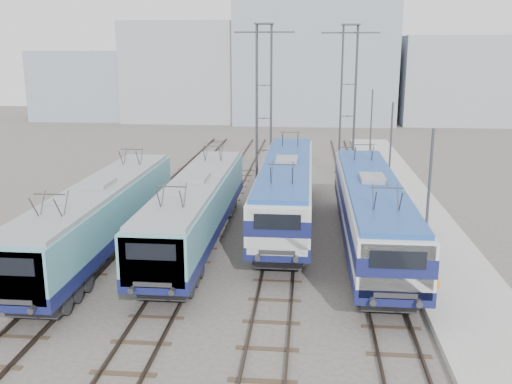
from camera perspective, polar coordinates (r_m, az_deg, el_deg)
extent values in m
plane|color=#514C47|center=(24.33, -3.52, -10.57)|extent=(160.00, 160.00, 0.00)
cube|color=#9E9E99|center=(32.16, 17.13, -4.67)|extent=(4.00, 70.00, 0.30)
cube|color=#13184D|center=(29.72, -15.15, -3.60)|extent=(2.81, 17.77, 0.59)
cube|color=teal|center=(29.39, -15.30, -1.40)|extent=(2.76, 17.77, 1.78)
cube|color=teal|center=(22.08, -23.02, -7.68)|extent=(2.54, 0.69, 2.01)
cube|color=gray|center=(29.15, -15.42, 0.47)|extent=(2.54, 17.06, 0.20)
cube|color=#262628|center=(24.86, -19.80, -9.29)|extent=(2.07, 3.55, 0.67)
cube|color=#262628|center=(35.29, -11.77, -1.88)|extent=(2.07, 3.55, 0.67)
cube|color=#13184D|center=(30.25, -5.88, -2.89)|extent=(2.78, 17.55, 0.58)
cube|color=teal|center=(29.94, -5.93, -0.75)|extent=(2.73, 17.55, 1.75)
cube|color=teal|center=(22.17, -10.17, -6.73)|extent=(2.51, 0.68, 1.99)
cube|color=gray|center=(29.70, -5.98, 1.07)|extent=(2.51, 16.85, 0.19)
cube|color=#262628|center=(25.12, -8.43, -8.35)|extent=(2.05, 3.51, 0.66)
cube|color=#262628|center=(35.98, -4.05, -1.32)|extent=(2.05, 3.51, 0.66)
cube|color=#13184D|center=(33.80, 3.04, -0.90)|extent=(2.95, 18.62, 0.62)
cube|color=silver|center=(33.51, 3.06, 1.15)|extent=(2.90, 18.62, 1.86)
cube|color=#13184D|center=(33.52, 3.06, 1.07)|extent=(2.94, 18.64, 0.72)
cube|color=silver|center=(24.93, 2.18, -3.83)|extent=(2.66, 0.72, 2.11)
cube|color=#1D4691|center=(33.29, 3.09, 2.89)|extent=(2.66, 17.87, 0.21)
cube|color=#262628|center=(28.11, 2.47, -5.68)|extent=(2.17, 3.72, 0.70)
cube|color=#262628|center=(40.01, 3.41, 0.31)|extent=(2.17, 3.72, 0.70)
cube|color=#13184D|center=(29.94, 11.34, -3.18)|extent=(2.89, 18.28, 0.61)
cube|color=silver|center=(29.61, 11.45, -0.93)|extent=(2.84, 18.28, 1.83)
cube|color=#13184D|center=(29.62, 11.44, -1.03)|extent=(2.88, 18.30, 0.71)
cube|color=silver|center=(21.37, 13.78, -7.47)|extent=(2.62, 0.71, 2.07)
cube|color=#1D4691|center=(29.37, 11.54, 0.98)|extent=(2.62, 17.55, 0.20)
cube|color=#262628|center=(24.51, 12.65, -9.09)|extent=(2.13, 3.66, 0.69)
cube|color=#262628|center=(35.97, 10.33, -1.49)|extent=(2.13, 3.66, 0.69)
cylinder|color=#3F4247|center=(43.68, 0.01, 8.62)|extent=(0.10, 0.10, 12.00)
cylinder|color=#3F4247|center=(43.59, 1.47, 8.60)|extent=(0.10, 0.10, 12.00)
cylinder|color=#3F4247|center=(44.77, 0.15, 8.75)|extent=(0.10, 0.10, 12.00)
cylinder|color=#3F4247|center=(44.69, 1.57, 8.73)|extent=(0.10, 0.10, 12.00)
cube|color=#3F4247|center=(44.01, 0.82, 15.69)|extent=(4.50, 0.12, 0.12)
cylinder|color=#3F4247|center=(45.55, 8.52, 8.69)|extent=(0.10, 0.10, 12.00)
cylinder|color=#3F4247|center=(45.62, 9.91, 8.64)|extent=(0.10, 0.10, 12.00)
cylinder|color=#3F4247|center=(46.64, 8.45, 8.81)|extent=(0.10, 0.10, 12.00)
cylinder|color=#3F4247|center=(46.71, 9.81, 8.77)|extent=(0.10, 0.10, 12.00)
cube|color=#3F4247|center=(45.96, 9.44, 15.44)|extent=(4.50, 0.12, 0.12)
cylinder|color=#3F4247|center=(25.26, 16.76, -1.77)|extent=(0.12, 0.12, 7.00)
cylinder|color=#3F4247|center=(36.80, 13.24, 3.29)|extent=(0.12, 0.12, 7.00)
cylinder|color=#3F4247|center=(48.57, 11.40, 5.92)|extent=(0.12, 0.12, 7.00)
cone|color=orange|center=(25.73, 17.70, -8.49)|extent=(0.29, 0.29, 0.51)
cube|color=#9198A2|center=(85.72, -6.54, 11.85)|extent=(18.00, 12.00, 14.00)
cube|color=#8491A4|center=(83.86, 5.88, 13.19)|extent=(22.00, 14.00, 18.00)
cube|color=#9198A2|center=(86.40, 19.44, 10.51)|extent=(16.00, 12.00, 12.00)
cube|color=#8491A4|center=(90.45, -16.63, 10.21)|extent=(14.00, 10.00, 10.00)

